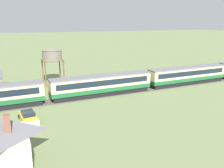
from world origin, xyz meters
The scene contains 5 objects.
ground_plane centered at (0.00, 0.00, 0.00)m, with size 600.00×600.00×0.00m, color #707F51.
passenger_train centered at (-20.39, -0.53, 2.17)m, with size 103.51×3.08×3.91m.
railway_track centered at (-18.54, -0.53, 0.01)m, with size 163.73×3.60×0.04m.
water_tower centered at (-27.51, 11.87, 6.64)m, with size 4.47×4.47×8.14m.
parked_car_yellow centered at (-34.92, -7.54, 0.66)m, with size 2.61×4.50×1.40m.
Camera 1 is at (-37.00, -41.16, 13.64)m, focal length 38.00 mm.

